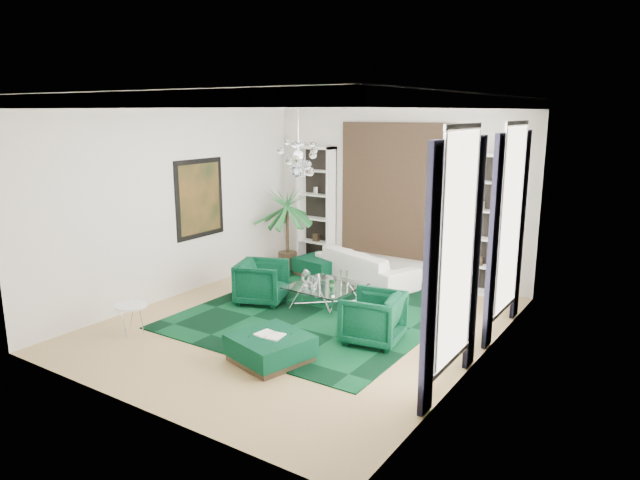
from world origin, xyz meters
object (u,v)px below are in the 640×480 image
Objects in this scene: armchair_right at (373,318)px; coffee_table at (325,296)px; sofa at (366,266)px; armchair_left at (262,282)px; palm at (287,218)px; ottoman_side at (320,266)px; ottoman_front at (270,348)px; side_table at (132,320)px.

armchair_right is 0.75× the size of coffee_table.
sofa is 2.68× the size of armchair_left.
palm reaches higher than coffee_table.
armchair_right is at bearing -36.58° from palm.
armchair_right reaches higher than ottoman_side.
ottoman_front is 2.55m from side_table.
side_table is (-2.51, -0.44, 0.05)m from ottoman_front.
armchair_left is 0.99× the size of ottoman_side.
armchair_left reaches higher than sofa.
ottoman_side is 1.34m from palm.
palm is (-1.02, 2.20, 0.79)m from armchair_left.
armchair_right is 3.91m from side_table.
ottoman_front is (1.76, -1.98, -0.21)m from armchair_left.
ottoman_front is (1.88, -4.18, 0.00)m from ottoman_side.
armchair_left is 0.89× the size of ottoman_front.
ottoman_side is at bearing 23.91° from sofa.
palm is (-2.15, 1.72, 0.99)m from coffee_table.
coffee_table is 2.92m from palm.
palm reaches higher than ottoman_side.
armchair_left is 0.37× the size of palm.
coffee_table is at bearing -132.18° from armchair_right.
coffee_table is 2.54m from ottoman_front.
side_table is 4.73m from palm.
armchair_left is 2.66m from ottoman_front.
palm is (-2.78, 4.18, 1.00)m from ottoman_front.
coffee_table is (1.13, 0.48, -0.20)m from armchair_left.
sofa is 4.60× the size of side_table.
palm reaches higher than side_table.
sofa is 4.32m from ottoman_front.
sofa is at bearing 3.73° from ottoman_side.
armchair_right is (2.67, -0.54, 0.00)m from armchair_left.
armchair_right is at bearing -122.58° from armchair_left.
side_table reaches higher than coffee_table.
armchair_right is at bearing 57.63° from ottoman_front.
palm is (-0.90, 0.00, 1.00)m from ottoman_side.
ottoman_side is 0.90× the size of ottoman_front.
armchair_left is 1.72× the size of side_table.
ottoman_front is (-0.91, -1.44, -0.21)m from armchair_right.
coffee_table is at bearing -88.07° from armchair_left.
palm is (-0.27, 4.62, 0.95)m from side_table.
ottoman_front is (0.63, -2.46, -0.01)m from coffee_table.
sofa is at bearing 100.22° from ottoman_front.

